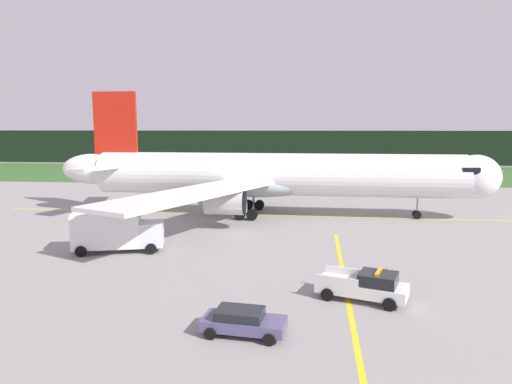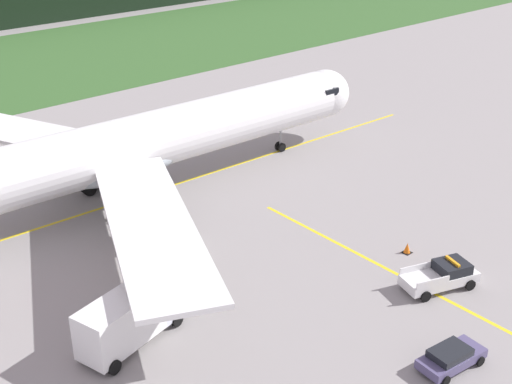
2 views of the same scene
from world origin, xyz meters
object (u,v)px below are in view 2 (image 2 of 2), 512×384
(airliner, at_px, (134,146))
(staff_car, at_px, (451,357))
(catering_truck, at_px, (129,318))
(apron_cone, at_px, (407,248))
(ops_pickup_truck, at_px, (442,276))

(airliner, distance_m, staff_car, 31.58)
(catering_truck, relative_size, apron_cone, 9.29)
(airliner, relative_size, apron_cone, 62.69)
(airliner, bearing_deg, apron_cone, -66.25)
(catering_truck, xyz_separation_m, staff_car, (12.41, -14.15, -1.10))
(apron_cone, bearing_deg, airliner, 113.75)
(airliner, distance_m, catering_truck, 20.95)
(airliner, xyz_separation_m, ops_pickup_truck, (7.49, -26.10, -3.79))
(staff_car, height_order, apron_cone, staff_car)
(ops_pickup_truck, relative_size, staff_car, 1.30)
(airliner, bearing_deg, catering_truck, -124.19)
(staff_car, bearing_deg, apron_cone, 47.52)
(catering_truck, height_order, staff_car, catering_truck)
(ops_pickup_truck, xyz_separation_m, staff_car, (-6.74, -5.22, -0.20))
(airliner, height_order, staff_car, airliner)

